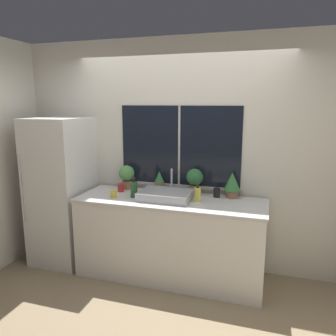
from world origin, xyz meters
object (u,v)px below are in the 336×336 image
object	(u,v)px
potted_plant_center_right	(195,179)
potted_plant_far_right	(232,183)
potted_plant_center_left	(159,182)
mug_red	(121,188)
mug_black	(217,193)
sink	(166,195)
bottle_tall	(134,189)
potted_plant_far_left	(127,175)
soap_bottle	(198,194)
refrigerator	(62,191)
mug_yellow	(114,194)

from	to	relation	value
potted_plant_center_right	potted_plant_far_right	world-z (taller)	potted_plant_center_right
potted_plant_center_left	mug_red	bearing A→B (deg)	-162.72
potted_plant_far_right	mug_black	xyz separation A→B (m)	(-0.16, -0.03, -0.11)
sink	bottle_tall	distance (m)	0.37
potted_plant_center_left	bottle_tall	size ratio (longest dim) A/B	1.04
potted_plant_center_left	mug_black	xyz separation A→B (m)	(0.69, -0.03, -0.07)
potted_plant_far_right	mug_black	world-z (taller)	potted_plant_far_right
potted_plant_far_left	potted_plant_center_right	world-z (taller)	potted_plant_center_right
mug_black	soap_bottle	bearing A→B (deg)	-127.18
potted_plant_center_right	bottle_tall	bearing A→B (deg)	-153.03
soap_bottle	mug_red	world-z (taller)	soap_bottle
soap_bottle	potted_plant_far_right	bearing A→B (deg)	37.76
sink	potted_plant_far_left	size ratio (longest dim) A/B	1.92
soap_bottle	potted_plant_center_left	bearing A→B (deg)	153.54
refrigerator	potted_plant_far_left	xyz separation A→B (m)	(0.77, 0.24, 0.20)
potted_plant_center_right	mug_red	xyz separation A→B (m)	(-0.87, -0.14, -0.13)
refrigerator	mug_black	xyz separation A→B (m)	(1.89, 0.21, 0.08)
sink	bottle_tall	xyz separation A→B (m)	(-0.36, -0.04, 0.05)
potted_plant_center_right	refrigerator	bearing A→B (deg)	-171.59
potted_plant_center_left	mug_black	distance (m)	0.70
potted_plant_center_left	sink	bearing A→B (deg)	-58.96
soap_bottle	refrigerator	bearing A→B (deg)	179.35
refrigerator	sink	distance (m)	1.36
potted_plant_far_right	sink	bearing A→B (deg)	-158.03
potted_plant_center_right	mug_yellow	distance (m)	0.94
sink	mug_black	size ratio (longest dim) A/B	5.40
potted_plant_center_right	bottle_tall	distance (m)	0.70
refrigerator	potted_plant_center_right	world-z (taller)	refrigerator
potted_plant_center_right	mug_yellow	size ratio (longest dim) A/B	3.93
potted_plant_far_left	refrigerator	bearing A→B (deg)	-162.73
potted_plant_far_left	potted_plant_far_right	bearing A→B (deg)	-0.00
sink	bottle_tall	size ratio (longest dim) A/B	2.41
sink	mug_black	bearing A→B (deg)	24.98
mug_yellow	refrigerator	bearing A→B (deg)	169.35
bottle_tall	mug_red	size ratio (longest dim) A/B	2.44
refrigerator	bottle_tall	bearing A→B (deg)	-4.39
potted_plant_center_right	potted_plant_far_right	distance (m)	0.43
potted_plant_center_right	bottle_tall	xyz separation A→B (m)	(-0.62, -0.32, -0.08)
mug_red	potted_plant_center_left	bearing A→B (deg)	17.28
refrigerator	potted_plant_center_right	distance (m)	1.66
potted_plant_far_right	mug_red	bearing A→B (deg)	-173.97
potted_plant_center_right	soap_bottle	distance (m)	0.29
potted_plant_center_left	mug_red	xyz separation A→B (m)	(-0.44, -0.14, -0.07)
potted_plant_far_left	potted_plant_center_left	distance (m)	0.43
potted_plant_center_right	bottle_tall	world-z (taller)	potted_plant_center_right
potted_plant_far_left	mug_red	size ratio (longest dim) A/B	3.07
bottle_tall	mug_yellow	size ratio (longest dim) A/B	3.04
refrigerator	mug_yellow	xyz separation A→B (m)	(0.78, -0.15, 0.06)
potted_plant_center_left	mug_yellow	world-z (taller)	potted_plant_center_left
sink	potted_plant_far_left	bearing A→B (deg)	154.73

